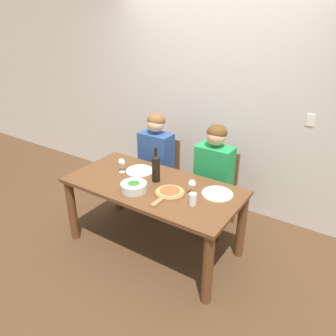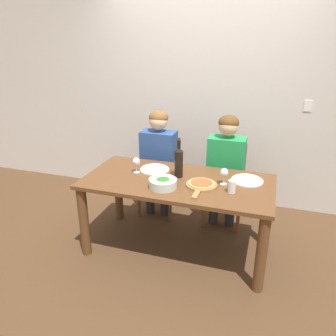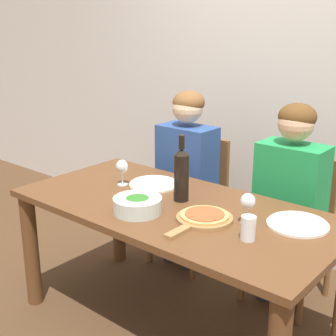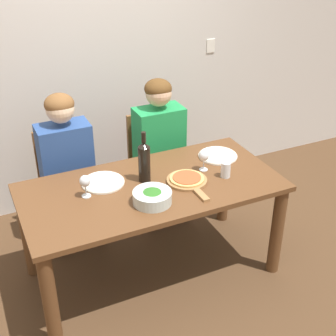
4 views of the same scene
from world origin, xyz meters
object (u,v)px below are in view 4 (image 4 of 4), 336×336
Objects in this scene: wine_glass_right at (204,157)px; wine_glass_left at (85,182)px; chair_left at (66,181)px; wine_bottle at (144,161)px; dinner_plate_right at (218,155)px; pizza_on_board at (188,180)px; person_woman at (66,158)px; water_tumbler at (226,170)px; broccoli_bowl at (152,197)px; dinner_plate_left at (103,182)px; person_man at (160,139)px; chair_right at (155,162)px.

wine_glass_left is at bearing 179.15° from wine_glass_right.
wine_bottle is (0.40, -0.65, 0.40)m from chair_left.
pizza_on_board is at bearing -147.77° from dinner_plate_right.
person_woman is 1.11m from dinner_plate_right.
person_woman is 1.17m from water_tumbler.
broccoli_bowl is 0.85× the size of dinner_plate_right.
dinner_plate_right is at bearing -28.99° from chair_left.
chair_left is 0.64m from dinner_plate_left.
wine_glass_left is 0.94m from water_tumbler.
wine_glass_right is at bearing 29.94° from pizza_on_board.
water_tumbler is at bearing -8.93° from pizza_on_board.
wine_bottle is at bearing -123.18° from person_man.
dinner_plate_left is at bearing 163.23° from wine_bottle.
wine_bottle is 0.32m from pizza_on_board.
chair_left is 3.05× the size of dinner_plate_left.
broccoli_bowl is at bearing -152.10° from dinner_plate_right.
broccoli_bowl is at bearing -67.63° from person_woman.
chair_right is 0.78m from wine_glass_right.
person_man reaches higher than pizza_on_board.
water_tumbler reaches higher than dinner_plate_left.
wine_glass_left reaches higher than water_tumbler.
broccoli_bowl is at bearing -114.35° from chair_right.
chair_right reaches higher than dinner_plate_right.
wine_bottle reaches higher than wine_glass_right.
chair_right is 3.57× the size of broccoli_bowl.
dinner_plate_left is 2.62× the size of water_tumbler.
water_tumbler is at bearing -18.74° from dinner_plate_left.
wine_bottle reaches higher than pizza_on_board.
water_tumbler is at bearing -77.65° from person_man.
wine_bottle is 2.35× the size of wine_glass_right.
chair_left is at bearing 129.03° from pizza_on_board.
broccoli_bowl reaches higher than dinner_plate_right.
wine_glass_left is (-0.15, -0.11, 0.10)m from dinner_plate_left.
chair_right is 0.28m from person_man.
chair_right is 3.05× the size of dinner_plate_left.
wine_glass_left is at bearing -143.26° from person_man.
wine_glass_right is (0.49, 0.23, 0.06)m from broccoli_bowl.
chair_left is 5.76× the size of wine_glass_left.
dinner_plate_right is (0.88, 0.01, 0.00)m from dinner_plate_left.
person_woman reaches higher than broccoli_bowl.
chair_right is at bearing 95.71° from wine_glass_right.
broccoli_bowl is at bearing -117.13° from person_man.
dinner_plate_right is 1.89× the size of wine_glass_right.
person_woman is (-0.00, -0.11, 0.25)m from chair_left.
wine_glass_left is (-0.77, -0.57, 0.10)m from person_man.
chair_left is 0.86m from wine_bottle.
chair_right is (0.75, 0.00, 0.00)m from chair_left.
water_tumbler is at bearing -79.20° from chair_right.
wine_glass_left reaches higher than chair_left.
chair_left is at bearing 102.77° from dinner_plate_left.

